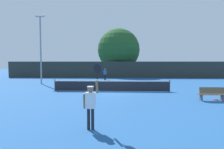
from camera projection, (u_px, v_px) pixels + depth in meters
The scene contains 13 objects.
ground_plane at pixel (112, 91), 18.60m from camera, with size 120.00×120.00×0.00m, color #235693.
tennis_net at pixel (112, 86), 18.57m from camera, with size 10.44×0.08×1.07m.
perimeter_fence at pixel (116, 70), 34.56m from camera, with size 36.94×0.12×2.74m, color #2D332D.
player_serving at pixel (91, 101), 7.96m from camera, with size 0.68×0.40×2.55m.
player_receiving at pixel (105, 73), 30.45m from camera, with size 0.57×0.24×1.66m.
tennis_ball at pixel (114, 88), 20.95m from camera, with size 0.07×0.07×0.07m, color #CCE033.
spare_racket at pixel (215, 99), 14.46m from camera, with size 0.28×0.52×0.04m.
courtside_bench at pixel (212, 94), 13.92m from camera, with size 1.80×0.44×0.95m.
light_pole at pixel (41, 45), 24.75m from camera, with size 1.18×0.28×8.33m.
large_tree at pixel (119, 50), 38.66m from camera, with size 7.87×7.87×8.93m.
parked_car_near at pixel (82, 71), 43.33m from camera, with size 2.36×4.39×1.69m.
parked_car_mid at pixel (151, 72), 40.53m from camera, with size 2.13×4.30×1.69m.
parked_car_far at pixel (171, 72), 39.23m from camera, with size 2.39×4.40×1.69m.
Camera 1 is at (0.86, -18.45, 2.62)m, focal length 33.08 mm.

